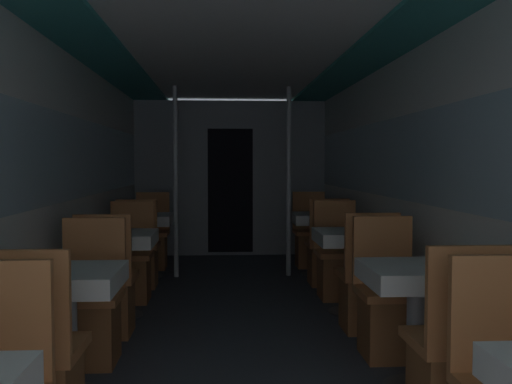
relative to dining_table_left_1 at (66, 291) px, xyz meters
name	(u,v)px	position (x,y,z in m)	size (l,w,h in m)	color
wall_left	(53,187)	(-0.38, 1.08, 0.54)	(0.05, 9.66, 2.20)	silver
wall_right	(418,186)	(2.38, 1.08, 0.54)	(0.05, 9.66, 2.20)	silver
ceiling_panel	(239,39)	(1.00, 1.08, 1.64)	(2.76, 9.66, 0.07)	white
bulkhead_far	(230,179)	(1.00, 4.93, 0.49)	(2.70, 0.09, 2.20)	gray
dining_table_left_1	(66,291)	(0.00, 0.00, 0.00)	(0.60, 0.60, 0.73)	#4C4C51
chair_left_near_1	(36,383)	(0.00, -0.55, -0.31)	(0.42, 0.42, 0.95)	#9C5B31
chair_left_far_1	(90,319)	(0.00, 0.55, -0.31)	(0.42, 0.42, 0.95)	#9C5B31
dining_table_left_2	(120,247)	(0.00, 1.69, 0.00)	(0.60, 0.60, 0.73)	#4C4C51
chair_left_near_2	(108,297)	(0.00, 1.14, -0.31)	(0.42, 0.42, 0.95)	#9C5B31
chair_left_far_2	(130,270)	(0.00, 2.24, -0.31)	(0.42, 0.42, 0.95)	#9C5B31
dining_table_left_3	(146,225)	(0.00, 3.38, 0.00)	(0.60, 0.60, 0.73)	#4C4C51
chair_left_near_3	(139,260)	(0.00, 2.83, -0.31)	(0.42, 0.42, 0.95)	#9C5B31
chair_left_far_3	(152,245)	(0.00, 3.93, -0.31)	(0.42, 0.42, 0.95)	#9C5B31
support_pole_left_3	(176,182)	(0.35, 3.38, 0.50)	(0.05, 0.05, 2.20)	silver
dining_table_right_1	(417,287)	(2.00, 0.00, 0.00)	(0.60, 0.60, 0.73)	#4C4C51
chair_right_near_1	(454,373)	(2.00, -0.55, -0.31)	(0.42, 0.42, 0.95)	#9C5B31
chair_right_far_1	(389,314)	(2.00, 0.55, -0.31)	(0.42, 0.42, 0.95)	#9C5B31
dining_table_right_2	(351,245)	(2.00, 1.69, 0.00)	(0.60, 0.60, 0.73)	#4C4C51
chair_right_near_2	(366,294)	(2.00, 1.14, -0.31)	(0.42, 0.42, 0.95)	#9C5B31
chair_right_far_2	(338,268)	(2.00, 2.24, -0.31)	(0.42, 0.42, 0.95)	#9C5B31
dining_table_right_3	(318,224)	(2.00, 3.38, 0.00)	(0.60, 0.60, 0.73)	#4C4C51
chair_right_near_3	(326,258)	(2.00, 2.83, -0.31)	(0.42, 0.42, 0.95)	#9C5B31
chair_right_far_3	(310,243)	(2.00, 3.93, -0.31)	(0.42, 0.42, 0.95)	#9C5B31
support_pole_right_3	(289,182)	(1.65, 3.38, 0.50)	(0.05, 0.05, 2.20)	silver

